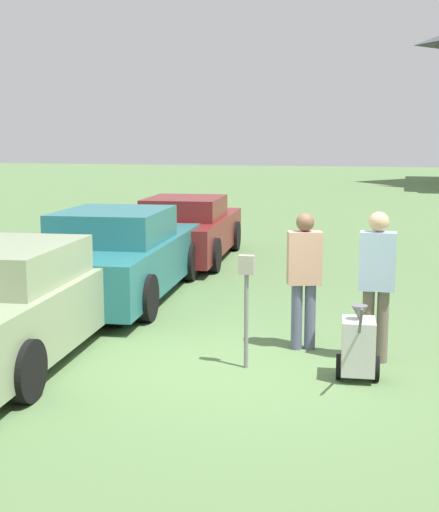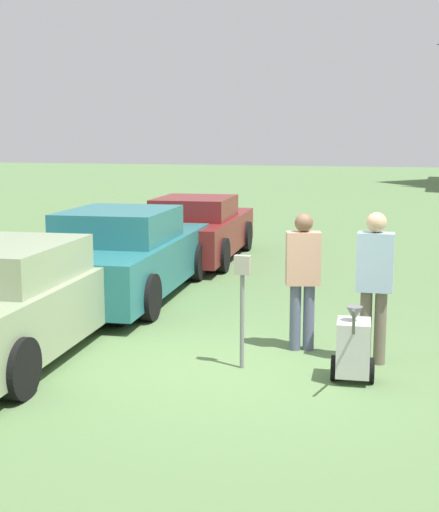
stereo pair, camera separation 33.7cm
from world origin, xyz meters
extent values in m
plane|color=#517042|center=(0.00, 0.00, 0.00)|extent=(120.00, 120.00, 0.00)
cube|color=gray|center=(-2.84, -0.16, 0.56)|extent=(2.20, 4.94, 0.77)
cube|color=gray|center=(-2.83, -0.35, 1.18)|extent=(1.73, 2.15, 0.46)
cylinder|color=black|center=(-3.84, 1.25, 0.33)|extent=(0.24, 0.67, 0.65)
cylinder|color=black|center=(-2.12, 1.40, 0.33)|extent=(0.24, 0.67, 0.65)
cylinder|color=black|center=(-1.85, -1.56, 0.33)|extent=(0.24, 0.67, 0.65)
cube|color=#23666B|center=(-2.84, 3.22, 0.58)|extent=(2.31, 5.06, 0.78)
cube|color=#23666B|center=(-2.83, 3.02, 1.23)|extent=(1.82, 2.21, 0.52)
cylinder|color=black|center=(-3.89, 4.65, 0.35)|extent=(0.24, 0.71, 0.70)
cylinder|color=black|center=(-2.08, 4.82, 0.35)|extent=(0.24, 0.71, 0.70)
cylinder|color=black|center=(-3.61, 1.62, 0.35)|extent=(0.24, 0.71, 0.70)
cylinder|color=black|center=(-1.79, 1.78, 0.35)|extent=(0.24, 0.71, 0.70)
cube|color=maroon|center=(-2.84, 7.07, 0.56)|extent=(2.19, 4.77, 0.74)
cube|color=maroon|center=(-2.83, 6.89, 1.16)|extent=(1.73, 2.08, 0.45)
cylinder|color=black|center=(-3.84, 8.42, 0.35)|extent=(0.24, 0.71, 0.69)
cylinder|color=black|center=(-2.11, 8.58, 0.35)|extent=(0.24, 0.71, 0.69)
cylinder|color=black|center=(-3.57, 5.56, 0.35)|extent=(0.24, 0.71, 0.69)
cylinder|color=black|center=(-1.85, 5.72, 0.35)|extent=(0.24, 0.71, 0.69)
cylinder|color=slate|center=(0.06, 0.08, 0.56)|extent=(0.05, 0.05, 1.11)
cube|color=gray|center=(0.06, 0.08, 1.22)|extent=(0.18, 0.09, 0.22)
cylinder|color=#515670|center=(0.68, 1.02, 0.42)|extent=(0.14, 0.14, 0.84)
cylinder|color=#515670|center=(0.51, 0.97, 0.42)|extent=(0.14, 0.14, 0.84)
cube|color=tan|center=(0.60, 0.99, 1.17)|extent=(0.46, 0.33, 0.67)
sphere|color=brown|center=(0.60, 0.99, 1.62)|extent=(0.23, 0.23, 0.23)
cylinder|color=#665B4C|center=(1.58, 0.69, 0.44)|extent=(0.14, 0.14, 0.88)
cylinder|color=#665B4C|center=(1.41, 0.69, 0.44)|extent=(0.14, 0.14, 0.88)
cube|color=#99B2CC|center=(1.50, 0.69, 1.22)|extent=(0.43, 0.23, 0.69)
sphere|color=tan|center=(1.50, 0.69, 1.69)|extent=(0.24, 0.24, 0.24)
cube|color=#B2B2AD|center=(1.35, -0.02, 0.38)|extent=(0.40, 0.47, 0.60)
cone|color=#59595B|center=(1.35, -0.02, 0.76)|extent=(0.18, 0.18, 0.16)
cylinder|color=#4C4C4C|center=(1.39, -0.48, 0.78)|extent=(0.08, 0.59, 0.43)
cylinder|color=black|center=(1.14, -0.03, 0.14)|extent=(0.08, 0.28, 0.28)
cylinder|color=black|center=(1.56, 0.00, 0.14)|extent=(0.08, 0.28, 0.28)
camera|label=1|loc=(1.80, -7.74, 2.65)|focal=50.00mm
camera|label=2|loc=(2.12, -7.64, 2.65)|focal=50.00mm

